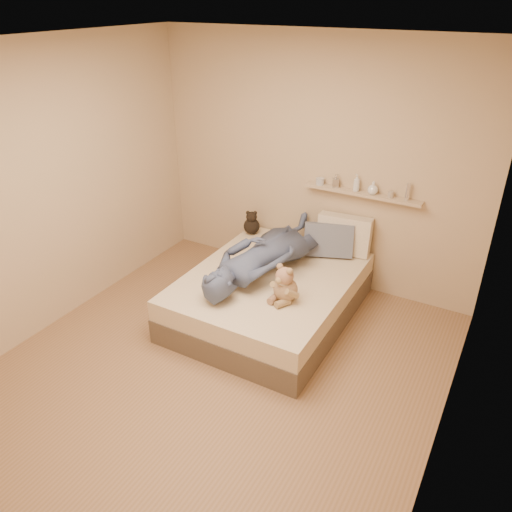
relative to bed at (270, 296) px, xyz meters
The scene contains 10 objects.
room 1.42m from the bed, 90.00° to the right, with size 3.80×3.80×3.80m.
bed is the anchor object (origin of this frame).
game_console 0.70m from the bed, 109.42° to the right, with size 0.18×0.09×0.06m.
teddy_bear 0.58m from the bed, 45.76° to the right, with size 0.28×0.29×0.36m.
dark_plush 1.03m from the bed, 130.46° to the left, with size 0.18×0.18×0.28m.
pillow_cream 1.03m from the bed, 62.57° to the left, with size 0.55×0.16×0.40m, color beige.
pillow_grey 0.86m from the bed, 65.40° to the left, with size 0.50×0.14×0.34m, color slate.
person 0.44m from the bed, 139.42° to the left, with size 0.61×1.67×0.40m, color #3F4863.
wall_shelf 1.38m from the bed, 58.82° to the left, with size 1.20×0.12×0.03m, color tan.
shelf_bottles 1.42m from the bed, 60.49° to the left, with size 0.96×0.14×0.17m.
Camera 1 is at (1.93, -2.78, 2.90)m, focal length 35.00 mm.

